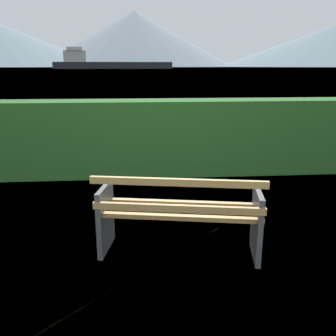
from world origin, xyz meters
TOP-DOWN VIEW (x-y plane):
  - ground_plane at (0.00, 0.00)m, footprint 1400.00×1400.00m
  - water_surface at (0.00, 307.63)m, footprint 620.00×620.00m
  - park_bench at (-0.01, -0.06)m, footprint 1.67×0.85m
  - hedge_row at (0.00, 2.93)m, footprint 11.28×0.70m
  - cargo_ship_large at (-17.34, 215.35)m, footprint 65.87×16.09m
  - distant_hills at (12.98, 557.91)m, footprint 854.87×361.97m

SIDE VIEW (x-z plane):
  - ground_plane at x=0.00m, z-range 0.00..0.00m
  - water_surface at x=0.00m, z-range 0.00..0.00m
  - park_bench at x=-0.01m, z-range -0.01..0.86m
  - hedge_row at x=0.00m, z-range 0.00..1.27m
  - cargo_ship_large at x=-17.34m, z-range -2.52..8.92m
  - distant_hills at x=12.98m, z-range -4.30..73.05m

